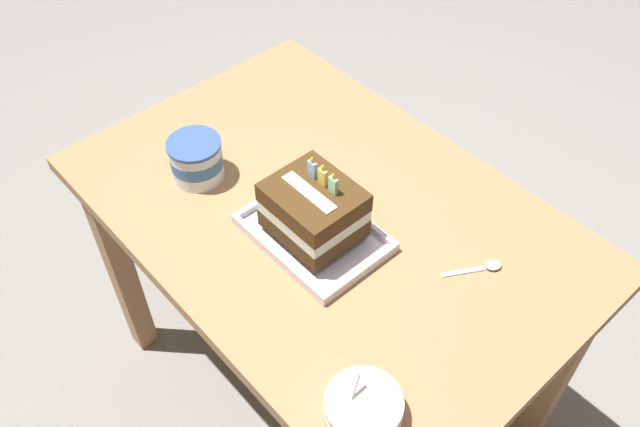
# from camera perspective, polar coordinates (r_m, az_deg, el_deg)

# --- Properties ---
(ground_plane) EXTENTS (8.00, 8.00, 0.00)m
(ground_plane) POSITION_cam_1_polar(r_m,az_deg,el_deg) (2.06, 0.37, -14.56)
(ground_plane) COLOR gray
(dining_table) EXTENTS (1.12, 0.75, 0.77)m
(dining_table) POSITION_cam_1_polar(r_m,az_deg,el_deg) (1.51, 0.48, -2.79)
(dining_table) COLOR #9E754C
(dining_table) RESTS_ON ground_plane
(foil_tray) EXTENTS (0.29, 0.21, 0.02)m
(foil_tray) POSITION_cam_1_polar(r_m,az_deg,el_deg) (1.37, -0.53, -1.81)
(foil_tray) COLOR silver
(foil_tray) RESTS_ON dining_table
(birthday_cake) EXTENTS (0.18, 0.15, 0.16)m
(birthday_cake) POSITION_cam_1_polar(r_m,az_deg,el_deg) (1.31, -0.55, 0.32)
(birthday_cake) COLOR #432C12
(birthday_cake) RESTS_ON foil_tray
(bowl_stack) EXTENTS (0.13, 0.13, 0.10)m
(bowl_stack) POSITION_cam_1_polar(r_m,az_deg,el_deg) (1.13, 3.74, -16.45)
(bowl_stack) COLOR silver
(bowl_stack) RESTS_ON dining_table
(ice_cream_tub) EXTENTS (0.12, 0.12, 0.10)m
(ice_cream_tub) POSITION_cam_1_polar(r_m,az_deg,el_deg) (1.49, -10.61, 4.61)
(ice_cream_tub) COLOR white
(ice_cream_tub) RESTS_ON dining_table
(serving_spoon_near_tray) EXTENTS (0.08, 0.12, 0.01)m
(serving_spoon_near_tray) POSITION_cam_1_polar(r_m,az_deg,el_deg) (1.36, 14.22, -4.45)
(serving_spoon_near_tray) COLOR silver
(serving_spoon_near_tray) RESTS_ON dining_table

